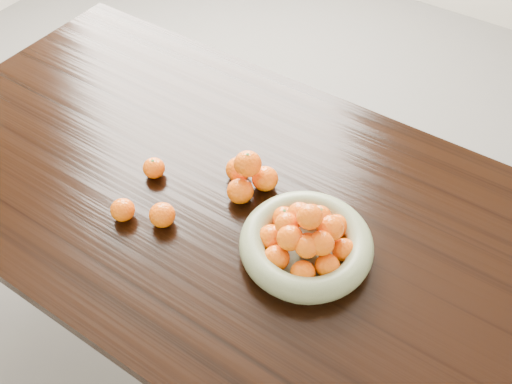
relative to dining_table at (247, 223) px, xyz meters
The scene contains 7 objects.
ground 0.66m from the dining_table, ahead, with size 5.00×5.00×0.00m, color #4F4D4A.
dining_table is the anchor object (origin of this frame).
fruit_bowl 0.25m from the dining_table, 15.49° to the right, with size 0.31×0.31×0.16m.
orange_pyramid 0.14m from the dining_table, 120.24° to the left, with size 0.14×0.14×0.12m.
loose_orange_0 0.29m from the dining_table, 166.87° to the right, with size 0.06×0.06×0.05m, color orange.
loose_orange_1 0.33m from the dining_table, 136.45° to the right, with size 0.06×0.06×0.06m, color orange.
loose_orange_2 0.25m from the dining_table, 127.29° to the right, with size 0.06×0.06×0.06m, color orange.
Camera 1 is at (0.55, -0.78, 1.84)m, focal length 40.00 mm.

